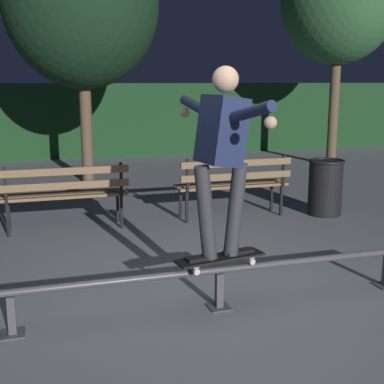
{
  "coord_description": "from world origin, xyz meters",
  "views": [
    {
      "loc": [
        -1.44,
        -4.0,
        1.9
      ],
      "look_at": [
        0.0,
        0.75,
        0.85
      ],
      "focal_mm": 49.34,
      "sensor_mm": 36.0,
      "label": 1
    }
  ],
  "objects_px": {
    "skateboard": "(220,258)",
    "park_bench_left_center": "(234,180)",
    "tree_behind_benches": "(81,3)",
    "trash_can": "(325,186)",
    "park_bench_leftmost": "(65,190)",
    "grind_rail": "(219,276)",
    "skateboarder": "(222,147)"
  },
  "relations": [
    {
      "from": "skateboard",
      "to": "park_bench_left_center",
      "type": "xyz_separation_m",
      "value": [
        1.21,
        2.8,
        0.09
      ]
    },
    {
      "from": "park_bench_left_center",
      "to": "tree_behind_benches",
      "type": "relative_size",
      "value": 0.33
    },
    {
      "from": "tree_behind_benches",
      "to": "trash_can",
      "type": "bearing_deg",
      "value": -49.96
    },
    {
      "from": "trash_can",
      "to": "park_bench_leftmost",
      "type": "bearing_deg",
      "value": 176.87
    },
    {
      "from": "skateboard",
      "to": "park_bench_left_center",
      "type": "bearing_deg",
      "value": 66.57
    },
    {
      "from": "grind_rail",
      "to": "park_bench_leftmost",
      "type": "bearing_deg",
      "value": 111.12
    },
    {
      "from": "park_bench_leftmost",
      "to": "trash_can",
      "type": "xyz_separation_m",
      "value": [
        3.64,
        -0.2,
        -0.12
      ]
    },
    {
      "from": "skateboard",
      "to": "park_bench_left_center",
      "type": "height_order",
      "value": "park_bench_left_center"
    },
    {
      "from": "skateboarder",
      "to": "trash_can",
      "type": "xyz_separation_m",
      "value": [
        2.55,
        2.6,
        -0.97
      ]
    },
    {
      "from": "park_bench_leftmost",
      "to": "grind_rail",
      "type": "bearing_deg",
      "value": -68.88
    },
    {
      "from": "skateboarder",
      "to": "trash_can",
      "type": "height_order",
      "value": "skateboarder"
    },
    {
      "from": "grind_rail",
      "to": "park_bench_left_center",
      "type": "distance_m",
      "value": 3.06
    },
    {
      "from": "park_bench_leftmost",
      "to": "park_bench_left_center",
      "type": "relative_size",
      "value": 1.0
    },
    {
      "from": "skateboarder",
      "to": "park_bench_left_center",
      "type": "relative_size",
      "value": 0.97
    },
    {
      "from": "grind_rail",
      "to": "park_bench_leftmost",
      "type": "height_order",
      "value": "park_bench_leftmost"
    },
    {
      "from": "skateboarder",
      "to": "park_bench_left_center",
      "type": "height_order",
      "value": "skateboarder"
    },
    {
      "from": "grind_rail",
      "to": "park_bench_left_center",
      "type": "bearing_deg",
      "value": 66.48
    },
    {
      "from": "skateboard",
      "to": "skateboarder",
      "type": "xyz_separation_m",
      "value": [
        0.0,
        0.0,
        0.94
      ]
    },
    {
      "from": "grind_rail",
      "to": "skateboarder",
      "type": "relative_size",
      "value": 2.52
    },
    {
      "from": "grind_rail",
      "to": "skateboarder",
      "type": "bearing_deg",
      "value": 3.49
    },
    {
      "from": "skateboard",
      "to": "park_bench_leftmost",
      "type": "height_order",
      "value": "park_bench_leftmost"
    },
    {
      "from": "grind_rail",
      "to": "skateboarder",
      "type": "distance_m",
      "value": 1.09
    },
    {
      "from": "tree_behind_benches",
      "to": "trash_can",
      "type": "distance_m",
      "value": 5.47
    },
    {
      "from": "skateboard",
      "to": "park_bench_leftmost",
      "type": "bearing_deg",
      "value": 111.22
    },
    {
      "from": "skateboarder",
      "to": "park_bench_leftmost",
      "type": "bearing_deg",
      "value": 111.27
    },
    {
      "from": "trash_can",
      "to": "tree_behind_benches",
      "type": "bearing_deg",
      "value": 130.04
    },
    {
      "from": "skateboard",
      "to": "skateboarder",
      "type": "relative_size",
      "value": 0.51
    },
    {
      "from": "park_bench_leftmost",
      "to": "tree_behind_benches",
      "type": "relative_size",
      "value": 0.33
    },
    {
      "from": "park_bench_left_center",
      "to": "trash_can",
      "type": "bearing_deg",
      "value": -8.46
    },
    {
      "from": "skateboarder",
      "to": "park_bench_left_center",
      "type": "bearing_deg",
      "value": 66.62
    },
    {
      "from": "park_bench_left_center",
      "to": "trash_can",
      "type": "distance_m",
      "value": 1.36
    },
    {
      "from": "grind_rail",
      "to": "tree_behind_benches",
      "type": "distance_m",
      "value": 6.87
    }
  ]
}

